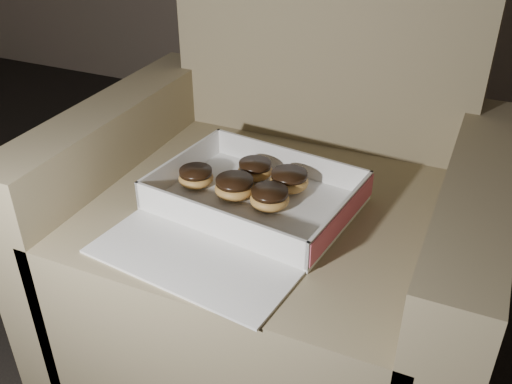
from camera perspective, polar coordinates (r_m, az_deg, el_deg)
The scene contains 10 objects.
armchair at distance 1.22m, azimuth 2.39°, elevation -3.99°, with size 0.85×0.72×0.89m.
bakery_box at distance 1.06m, azimuth -0.94°, elevation -1.67°, with size 0.41×0.46×0.06m.
donut_a at distance 1.09m, azimuth -2.16°, elevation 0.50°, with size 0.08×0.08×0.04m.
donut_b at distance 1.06m, azimuth 1.37°, elevation -0.60°, with size 0.07×0.07×0.04m.
donut_c at distance 1.13m, azimuth -6.03°, elevation 1.52°, with size 0.07×0.07×0.04m.
donut_d at distance 1.15m, azimuth -0.09°, elevation 2.26°, with size 0.07×0.07×0.04m.
donut_e at distance 1.11m, azimuth 3.34°, elevation 1.16°, with size 0.08×0.08×0.04m.
crumb_a at distance 1.09m, azimuth -6.66°, elevation -0.91°, with size 0.01×0.01×0.00m, color black.
crumb_b at distance 1.06m, azimuth -7.88°, elevation -2.09°, with size 0.01×0.01×0.00m, color black.
crumb_c at distance 1.06m, azimuth -6.98°, elevation -1.82°, with size 0.01×0.01×0.00m, color black.
Camera 1 is at (0.49, 0.07, 0.99)m, focal length 40.00 mm.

